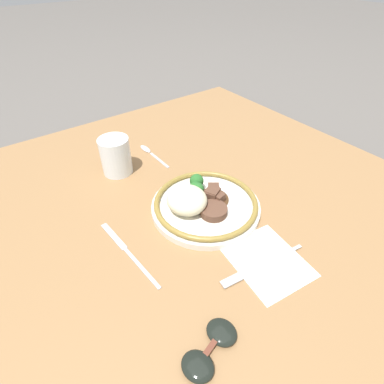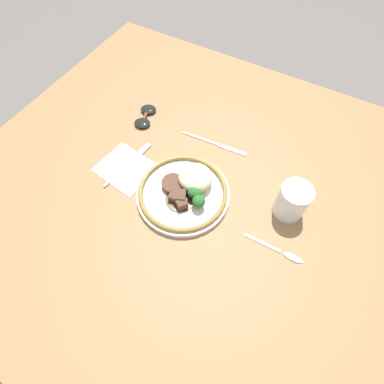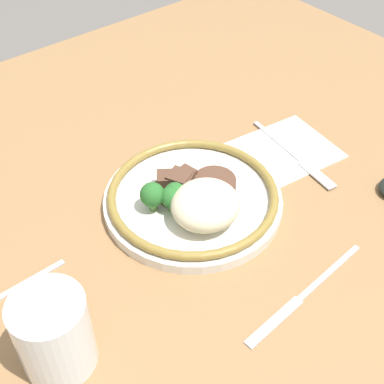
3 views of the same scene
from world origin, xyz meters
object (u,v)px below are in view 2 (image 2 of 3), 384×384
Objects in this scene: juice_glass at (292,202)px; fork at (132,160)px; plate at (185,190)px; knife at (216,144)px; sunglasses at (145,116)px; spoon at (285,254)px.

juice_glass is 0.52× the size of fork.
plate reaches higher than knife.
sunglasses is (-0.24, -0.01, 0.01)m from knife.
plate is at bearing -161.04° from juice_glass.
fork reaches higher than knife.
sunglasses is (-0.54, 0.21, 0.01)m from spoon.
juice_glass reaches higher than knife.
sunglasses is at bearing 178.93° from knife.
plate is 1.32× the size of fork.
sunglasses reaches higher than knife.
plate is at bearing 173.87° from spoon.
fork is 0.17m from sunglasses.
sunglasses reaches higher than fork.
plate is at bearing -92.24° from knife.
fork and spoon have the same top height.
spoon is at bearing -71.96° from juice_glass.
spoon is at bearing -40.97° from knife.
fork is 0.48m from spoon.
plate is 1.18× the size of knife.
sunglasses is (-0.50, 0.09, -0.04)m from juice_glass.
juice_glass reaches higher than fork.
juice_glass reaches higher than spoon.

